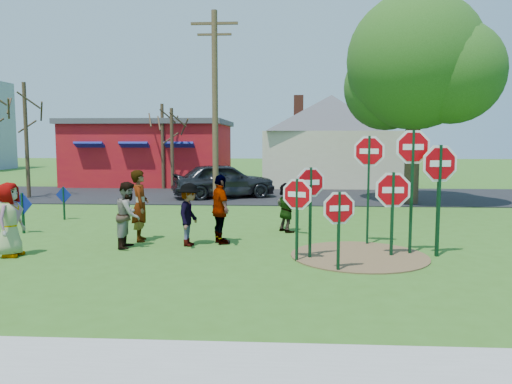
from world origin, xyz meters
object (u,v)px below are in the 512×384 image
at_px(stop_sign_d, 440,172).
at_px(suv, 224,180).
at_px(person_b, 140,206).
at_px(utility_pole, 215,103).
at_px(stop_sign_a, 297,201).
at_px(stop_sign_b, 369,162).
at_px(leafy_tree, 418,69).
at_px(stop_sign_c, 413,163).
at_px(person_a, 10,219).

relative_size(stop_sign_d, suv, 0.58).
bearing_deg(person_b, utility_pole, -20.56).
height_order(stop_sign_a, suv, stop_sign_a).
xyz_separation_m(stop_sign_a, stop_sign_b, (1.87, 1.89, 0.80)).
height_order(stop_sign_b, leafy_tree, leafy_tree).
bearing_deg(suv, utility_pole, 155.44).
bearing_deg(stop_sign_b, utility_pole, 132.74).
distance_m(stop_sign_b, utility_pole, 9.98).
distance_m(stop_sign_d, utility_pole, 11.78).
height_order(stop_sign_d, suv, stop_sign_d).
relative_size(person_b, suv, 0.41).
bearing_deg(person_b, stop_sign_d, -114.62).
bearing_deg(stop_sign_d, stop_sign_b, 126.36).
xyz_separation_m(stop_sign_a, utility_pole, (-3.26, 10.19, 2.89)).
bearing_deg(stop_sign_d, stop_sign_c, 150.61).
distance_m(person_a, utility_pole, 11.19).
bearing_deg(person_a, leafy_tree, -47.91).
distance_m(stop_sign_c, person_a, 9.50).
relative_size(stop_sign_a, stop_sign_d, 0.72).
height_order(stop_sign_b, person_b, stop_sign_b).
relative_size(person_a, utility_pole, 0.22).
relative_size(person_b, utility_pole, 0.24).
height_order(stop_sign_a, utility_pole, utility_pole).
xyz_separation_m(stop_sign_d, person_b, (-7.44, 1.36, -1.01)).
distance_m(stop_sign_d, leafy_tree, 10.44).
relative_size(person_b, leafy_tree, 0.22).
relative_size(stop_sign_a, utility_pole, 0.25).
distance_m(stop_sign_a, person_a, 6.69).
distance_m(suv, utility_pole, 3.84).
distance_m(person_a, leafy_tree, 16.33).
bearing_deg(stop_sign_a, leafy_tree, 86.47).
distance_m(stop_sign_d, suv, 13.03).
relative_size(stop_sign_a, person_a, 1.14).
distance_m(stop_sign_c, person_b, 7.08).
xyz_separation_m(stop_sign_b, suv, (-5.01, 10.06, -1.31)).
distance_m(stop_sign_d, person_b, 7.63).
xyz_separation_m(utility_pole, leafy_tree, (8.44, 0.07, 1.37)).
bearing_deg(person_b, stop_sign_c, -114.07).
bearing_deg(leafy_tree, person_a, -139.36).
relative_size(stop_sign_d, utility_pole, 0.34).
bearing_deg(leafy_tree, utility_pole, -179.54).
xyz_separation_m(stop_sign_d, person_a, (-9.96, -0.58, -1.10)).
bearing_deg(person_b, person_a, 113.36).
bearing_deg(stop_sign_c, stop_sign_b, 127.43).
bearing_deg(leafy_tree, stop_sign_a, -116.80).
bearing_deg(stop_sign_d, person_b, 156.90).
distance_m(stop_sign_b, person_b, 6.15).
distance_m(stop_sign_a, leafy_tree, 12.26).
xyz_separation_m(stop_sign_a, person_b, (-4.16, 2.02, -0.40)).
bearing_deg(stop_sign_a, suv, 127.97).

